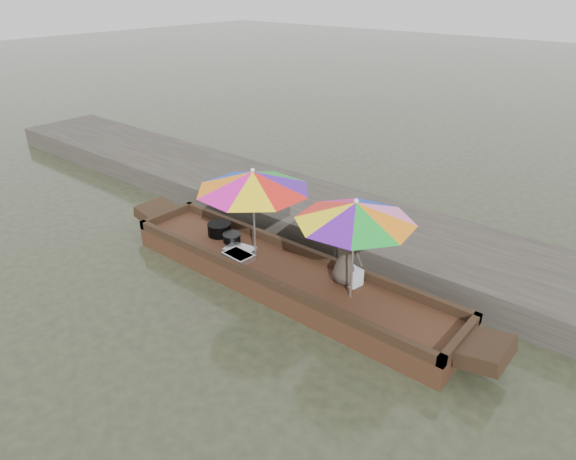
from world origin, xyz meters
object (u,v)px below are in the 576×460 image
Objects in this scene: umbrella_bow at (254,214)px; umbrella_stern at (353,250)px; tray_crayfish at (238,256)px; vendor at (346,252)px; boat_hull at (284,278)px; charcoal_grill at (232,238)px; supply_bag at (352,276)px; cooking_pot at (219,229)px; tray_scallop at (240,250)px.

umbrella_bow and umbrella_stern have the same top height.
tray_crayfish is 1.91m from vendor.
umbrella_bow is at bearing 180.00° from boat_hull.
charcoal_grill is 2.39m from supply_bag.
umbrella_stern is (1.89, 0.00, 0.00)m from umbrella_bow.
charcoal_grill reaches higher than tray_crayfish.
umbrella_bow is (-1.71, -0.31, 0.65)m from supply_bag.
supply_bag reaches higher than cooking_pot.
supply_bag is at bearing 16.08° from boat_hull.
cooking_pot is at bearing 3.51° from vendor.
tray_scallop is 2.34m from umbrella_stern.
cooking_pot is 1.24m from umbrella_bow.
vendor is (2.28, 0.15, 0.47)m from charcoal_grill.
supply_bag is (1.08, 0.31, 0.30)m from boat_hull.
supply_bag reaches higher than tray_scallop.
charcoal_grill is at bearing 5.21° from vendor.
umbrella_stern is at bearing -59.81° from supply_bag.
tray_crayfish is at bearing -34.66° from charcoal_grill.
umbrella_stern is at bearing 0.00° from umbrella_bow.
umbrella_stern is at bearing -2.58° from charcoal_grill.
cooking_pot is (-1.67, 0.17, 0.29)m from boat_hull.
charcoal_grill reaches higher than tray_scallop.
cooking_pot is 0.37m from charcoal_grill.
vendor is at bearing 2.08° from cooking_pot.
boat_hull is at bearing 16.69° from tray_crayfish.
umbrella_stern is at bearing 1.09° from tray_scallop.
charcoal_grill is 2.33m from vendor.
tray_scallop is at bearing -24.30° from charcoal_grill.
supply_bag is (2.75, 0.14, 0.02)m from cooking_pot.
vendor reaches higher than cooking_pot.
boat_hull is 5.52× the size of vendor.
umbrella_stern reaches higher than tray_crayfish.
charcoal_grill is (0.37, -0.05, -0.04)m from cooking_pot.
charcoal_grill is at bearing 155.70° from tray_scallop.
tray_crayfish is (0.88, -0.41, -0.07)m from cooking_pot.
charcoal_grill is at bearing -8.50° from cooking_pot.
boat_hull is 0.97m from tray_scallop.
supply_bag is 0.15× the size of umbrella_bow.
boat_hull is at bearing -5.84° from cooking_pot.
boat_hull is 1.14m from umbrella_bow.
supply_bag is at bearing 9.90° from tray_scallop.
umbrella_stern is (0.18, -0.31, 0.65)m from supply_bag.
tray_crayfish is at bearing -50.55° from tray_scallop.
vendor is at bearing 15.15° from boat_hull.
cooking_pot reaches higher than charcoal_grill.
umbrella_stern reaches higher than charcoal_grill.
tray_crayfish reaches higher than boat_hull.
cooking_pot is at bearing 174.16° from boat_hull.
vendor is at bearing 15.84° from tray_crayfish.
tray_crayfish is at bearing -124.54° from umbrella_bow.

